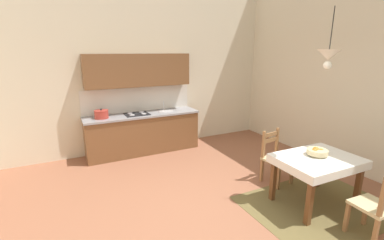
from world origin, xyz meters
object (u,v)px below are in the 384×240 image
Objects in this scene: dining_table at (317,166)px; dining_chair_camera_side at (377,207)px; kitchen_cabinetry at (142,115)px; pendant_lamp at (329,55)px; dining_chair_kitchen_side at (276,158)px; fruit_bowl at (317,152)px.

dining_chair_camera_side is (-0.01, -0.88, -0.16)m from dining_table.
pendant_lamp is (1.69, -3.24, 1.35)m from kitchen_cabinetry.
dining_chair_kitchen_side is 3.10× the size of fruit_bowl.
kitchen_cabinetry reaches higher than dining_chair_kitchen_side.
fruit_bowl is 1.39m from pendant_lamp.
kitchen_cabinetry is at bearing 118.17° from fruit_bowl.
dining_chair_kitchen_side reaches higher than dining_table.
pendant_lamp is at bearing 85.52° from dining_table.
kitchen_cabinetry reaches higher than dining_chair_camera_side.
pendant_lamp reaches higher than kitchen_cabinetry.
dining_chair_kitchen_side is 1.92m from pendant_lamp.
dining_table is 1.29× the size of dining_chair_kitchen_side.
dining_chair_kitchen_side is 1.16× the size of pendant_lamp.
fruit_bowl is at bearing 23.00° from pendant_lamp.
pendant_lamp reaches higher than fruit_bowl.
pendant_lamp is at bearing -157.00° from fruit_bowl.
kitchen_cabinetry is at bearing 117.23° from dining_table.
dining_chair_camera_side reaches higher than fruit_bowl.
dining_chair_kitchen_side reaches higher than fruit_bowl.
dining_chair_camera_side is at bearing -90.92° from dining_table.
dining_chair_camera_side is at bearing -68.09° from kitchen_cabinetry.
dining_table is (1.69, -3.28, -0.25)m from kitchen_cabinetry.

